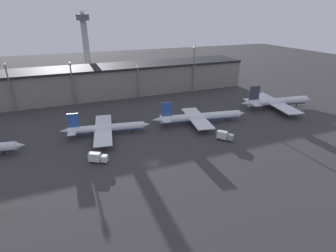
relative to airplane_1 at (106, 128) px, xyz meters
The scene contains 12 objects.
ground 32.44m from the airplane_1, 69.21° to the right, with size 600.00×600.00×0.00m, color #383538.
terminal_building 60.87m from the airplane_1, 79.08° to the left, with size 180.50×25.78×18.28m.
airplane_1 is the anchor object (origin of this frame).
airplane_2 43.50m from the airplane_1, ahead, with size 45.91×28.36×11.63m.
airplane_3 92.82m from the airplane_1, ahead, with size 43.03×37.72×13.18m.
service_vehicle_4 50.17m from the airplane_1, 28.08° to the right, with size 5.88×6.21×3.80m.
service_vehicle_5 23.37m from the airplane_1, 106.40° to the right, with size 6.69×4.93×3.76m.
lamp_post_0 62.76m from the airplane_1, 130.51° to the left, with size 1.80×1.80×25.47m.
lamp_post_1 49.18m from the airplane_1, 101.48° to the left, with size 1.80×1.80×23.90m.
lamp_post_2 55.30m from the airplane_1, 59.05° to the left, with size 1.80×1.80×19.68m.
lamp_post_3 81.65m from the airplane_1, 35.54° to the left, with size 1.80×1.80×29.02m.
control_tower 106.11m from the airplane_1, 87.29° to the left, with size 9.00×9.00×50.23m.
Camera 1 is at (-24.49, -74.82, 48.27)m, focal length 28.00 mm.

